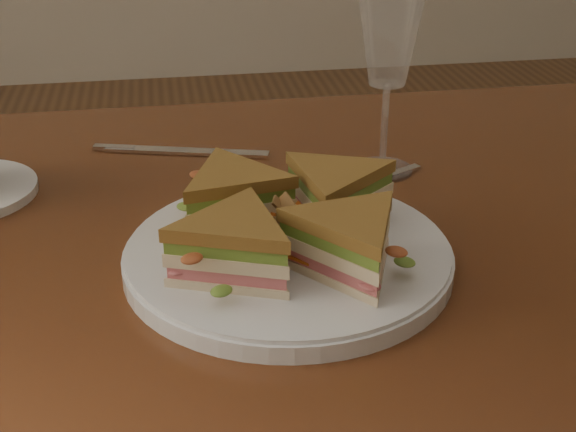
{
  "coord_description": "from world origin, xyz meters",
  "views": [
    {
      "loc": [
        -0.09,
        -0.69,
        1.12
      ],
      "look_at": [
        0.01,
        -0.07,
        0.8
      ],
      "focal_mm": 50.0,
      "sensor_mm": 36.0,
      "label": 1
    }
  ],
  "objects_px": {
    "plate": "(288,257)",
    "sandwich_wedges": "(288,221)",
    "spoon": "(325,195)",
    "wine_glass": "(389,39)",
    "table": "(265,317)",
    "knife": "(175,152)"
  },
  "relations": [
    {
      "from": "plate",
      "to": "sandwich_wedges",
      "type": "relative_size",
      "value": 1.08
    },
    {
      "from": "spoon",
      "to": "wine_glass",
      "type": "bearing_deg",
      "value": 11.15
    },
    {
      "from": "table",
      "to": "sandwich_wedges",
      "type": "xyz_separation_m",
      "value": [
        0.01,
        -0.07,
        0.14
      ]
    },
    {
      "from": "table",
      "to": "knife",
      "type": "relative_size",
      "value": 5.7
    },
    {
      "from": "table",
      "to": "wine_glass",
      "type": "xyz_separation_m",
      "value": [
        0.16,
        0.13,
        0.25
      ]
    },
    {
      "from": "table",
      "to": "wine_glass",
      "type": "relative_size",
      "value": 5.63
    },
    {
      "from": "plate",
      "to": "wine_glass",
      "type": "relative_size",
      "value": 1.4
    },
    {
      "from": "sandwich_wedges",
      "to": "spoon",
      "type": "distance_m",
      "value": 0.15
    },
    {
      "from": "sandwich_wedges",
      "to": "knife",
      "type": "height_order",
      "value": "sandwich_wedges"
    },
    {
      "from": "plate",
      "to": "knife",
      "type": "xyz_separation_m",
      "value": [
        -0.09,
        0.29,
        -0.01
      ]
    },
    {
      "from": "plate",
      "to": "wine_glass",
      "type": "distance_m",
      "value": 0.28
    },
    {
      "from": "plate",
      "to": "spoon",
      "type": "height_order",
      "value": "plate"
    },
    {
      "from": "plate",
      "to": "knife",
      "type": "height_order",
      "value": "plate"
    },
    {
      "from": "spoon",
      "to": "knife",
      "type": "distance_m",
      "value": 0.22
    },
    {
      "from": "knife",
      "to": "spoon",
      "type": "bearing_deg",
      "value": -29.91
    },
    {
      "from": "knife",
      "to": "wine_glass",
      "type": "height_order",
      "value": "wine_glass"
    },
    {
      "from": "wine_glass",
      "to": "sandwich_wedges",
      "type": "bearing_deg",
      "value": -126.33
    },
    {
      "from": "knife",
      "to": "wine_glass",
      "type": "xyz_separation_m",
      "value": [
        0.23,
        -0.09,
        0.15
      ]
    },
    {
      "from": "sandwich_wedges",
      "to": "knife",
      "type": "distance_m",
      "value": 0.3
    },
    {
      "from": "sandwich_wedges",
      "to": "table",
      "type": "bearing_deg",
      "value": 102.05
    },
    {
      "from": "table",
      "to": "sandwich_wedges",
      "type": "bearing_deg",
      "value": -77.95
    },
    {
      "from": "table",
      "to": "spoon",
      "type": "height_order",
      "value": "spoon"
    }
  ]
}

